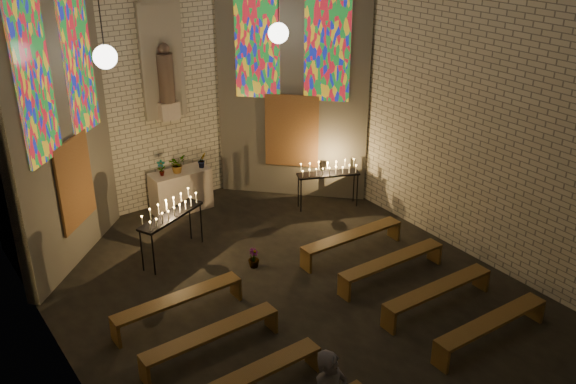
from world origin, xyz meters
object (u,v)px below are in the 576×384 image
object	(u,v)px
votive_stand_right	(328,171)
votive_stand_left	(171,212)
altar	(181,191)
aisle_flower_pot	(254,258)

from	to	relation	value
votive_stand_right	votive_stand_left	bearing A→B (deg)	-157.02
altar	aisle_flower_pot	world-z (taller)	altar
aisle_flower_pot	votive_stand_right	size ratio (longest dim) A/B	0.27
aisle_flower_pot	votive_stand_left	bearing A→B (deg)	130.67
aisle_flower_pot	votive_stand_right	bearing A→B (deg)	24.26
altar	votive_stand_right	bearing A→B (deg)	-31.95
votive_stand_left	votive_stand_right	world-z (taller)	votive_stand_left
aisle_flower_pot	votive_stand_right	distance (m)	3.31
altar	votive_stand_left	world-z (taller)	votive_stand_left
votive_stand_right	aisle_flower_pot	bearing A→B (deg)	-132.75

